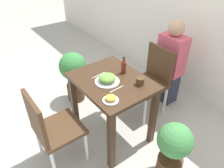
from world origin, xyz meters
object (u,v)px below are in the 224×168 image
(chair_far, at_px, (152,78))
(sauce_bottle, at_px, (124,67))
(food_plate, at_px, (107,79))
(side_plate, at_px, (111,99))
(potted_plant_left, at_px, (74,72))
(potted_plant_right, at_px, (173,148))
(drink_cup, at_px, (140,81))
(person_figure, at_px, (170,64))
(chair_near, at_px, (51,127))

(chair_far, xyz_separation_m, sauce_bottle, (0.02, -0.50, 0.35))
(food_plate, bearing_deg, side_plate, -30.01)
(sauce_bottle, distance_m, potted_plant_left, 0.92)
(chair_far, bearing_deg, potted_plant_right, -33.41)
(chair_far, bearing_deg, potted_plant_left, -138.59)
(drink_cup, distance_m, potted_plant_right, 0.69)
(chair_far, bearing_deg, person_figure, 92.31)
(chair_far, xyz_separation_m, person_figure, (-0.01, 0.34, 0.08))
(chair_near, bearing_deg, potted_plant_right, -133.94)
(food_plate, height_order, side_plate, food_plate)
(chair_far, relative_size, side_plate, 6.03)
(side_plate, bearing_deg, chair_far, 109.77)
(side_plate, distance_m, person_figure, 1.29)
(food_plate, bearing_deg, potted_plant_left, 177.13)
(drink_cup, bearing_deg, sauce_bottle, 179.26)
(drink_cup, height_order, person_figure, person_figure)
(potted_plant_left, bearing_deg, drink_cup, 10.20)
(side_plate, distance_m, potted_plant_left, 1.17)
(potted_plant_left, relative_size, person_figure, 0.62)
(person_figure, bearing_deg, chair_far, -87.69)
(potted_plant_left, bearing_deg, person_figure, 53.26)
(side_plate, distance_m, sauce_bottle, 0.49)
(food_plate, distance_m, drink_cup, 0.33)
(chair_near, bearing_deg, sauce_bottle, -89.70)
(chair_near, bearing_deg, chair_far, -88.86)
(side_plate, height_order, drink_cup, drink_cup)
(chair_far, xyz_separation_m, potted_plant_right, (0.82, -0.54, -0.12))
(drink_cup, bearing_deg, person_figure, 109.56)
(chair_far, height_order, side_plate, chair_far)
(chair_near, bearing_deg, food_plate, -92.82)
(side_plate, relative_size, person_figure, 0.13)
(chair_near, xyz_separation_m, potted_plant_right, (0.80, 0.83, -0.12))
(sauce_bottle, bearing_deg, drink_cup, -0.74)
(chair_near, relative_size, person_figure, 0.76)
(side_plate, xyz_separation_m, potted_plant_left, (-1.10, 0.19, -0.34))
(chair_far, height_order, drink_cup, chair_far)
(food_plate, relative_size, potted_plant_left, 0.34)
(food_plate, xyz_separation_m, sauce_bottle, (-0.04, 0.24, 0.04))
(side_plate, xyz_separation_m, drink_cup, (-0.03, 0.38, 0.01))
(chair_far, height_order, sauce_bottle, sauce_bottle)
(chair_far, bearing_deg, sauce_bottle, -87.37)
(food_plate, bearing_deg, chair_far, 94.58)
(chair_far, relative_size, drink_cup, 10.95)
(potted_plant_left, height_order, person_figure, person_figure)
(potted_plant_right, bearing_deg, chair_near, -133.94)
(chair_near, xyz_separation_m, sauce_bottle, (-0.00, 0.88, 0.35))
(potted_plant_left, distance_m, person_figure, 1.29)
(drink_cup, distance_m, sauce_bottle, 0.26)
(sauce_bottle, relative_size, potted_plant_right, 0.31)
(potted_plant_left, distance_m, potted_plant_right, 1.62)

